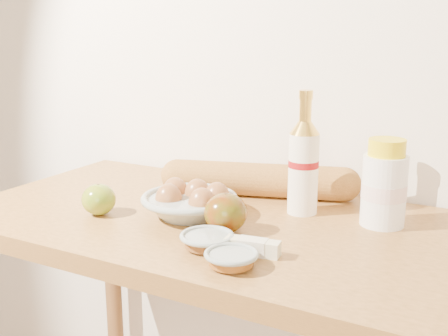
{
  "coord_description": "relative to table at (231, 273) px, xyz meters",
  "views": [
    {
      "loc": [
        0.53,
        0.18,
        1.3
      ],
      "look_at": [
        0.0,
        1.15,
        1.02
      ],
      "focal_mm": 45.0,
      "sensor_mm": 36.0,
      "label": 1
    }
  ],
  "objects": [
    {
      "name": "table",
      "position": [
        0.0,
        0.0,
        0.0
      ],
      "size": [
        1.2,
        0.6,
        0.9
      ],
      "color": "#AF7938",
      "rests_on": "ground"
    },
    {
      "name": "egg_bowl",
      "position": [
        -0.09,
        -0.02,
        0.15
      ],
      "size": [
        0.23,
        0.23,
        0.07
      ],
      "rotation": [
        0.0,
        0.0,
        0.1
      ],
      "color": "#94A29D",
      "rests_on": "table"
    },
    {
      "name": "apple_yellowgreen",
      "position": [
        -0.27,
        -0.11,
        0.16
      ],
      "size": [
        0.09,
        0.09,
        0.07
      ],
      "rotation": [
        0.0,
        0.0,
        -0.23
      ],
      "color": "olive",
      "rests_on": "table"
    },
    {
      "name": "sugar_bowl",
      "position": [
        0.04,
        -0.16,
        0.14
      ],
      "size": [
        0.13,
        0.13,
        0.03
      ],
      "rotation": [
        0.0,
        0.0,
        0.31
      ],
      "color": "#919E98",
      "rests_on": "table"
    },
    {
      "name": "cream_bottle",
      "position": [
        0.29,
        0.12,
        0.21
      ],
      "size": [
        0.11,
        0.11,
        0.18
      ],
      "rotation": [
        0.0,
        0.0,
        0.29
      ],
      "color": "white",
      "rests_on": "table"
    },
    {
      "name": "back_wall",
      "position": [
        0.0,
        0.33,
        0.52
      ],
      "size": [
        3.5,
        0.02,
        2.6
      ],
      "primitive_type": "cube",
      "color": "white",
      "rests_on": "ground"
    },
    {
      "name": "butter_stick",
      "position": [
        0.12,
        -0.15,
        0.14
      ],
      "size": [
        0.1,
        0.04,
        0.03
      ],
      "rotation": [
        0.0,
        0.0,
        0.13
      ],
      "color": "beige",
      "rests_on": "table"
    },
    {
      "name": "bourbon_bottle",
      "position": [
        0.12,
        0.12,
        0.23
      ],
      "size": [
        0.07,
        0.07,
        0.27
      ],
      "rotation": [
        0.0,
        0.0,
        0.09
      ],
      "color": "white",
      "rests_on": "table"
    },
    {
      "name": "apple_redgreen_right",
      "position": [
        0.03,
        -0.07,
        0.16
      ],
      "size": [
        0.11,
        0.11,
        0.08
      ],
      "rotation": [
        0.0,
        0.0,
        -0.34
      ],
      "color": "maroon",
      "rests_on": "table"
    },
    {
      "name": "baguette",
      "position": [
        -0.02,
        0.18,
        0.16
      ],
      "size": [
        0.49,
        0.22,
        0.08
      ],
      "rotation": [
        0.0,
        0.0,
        0.3
      ],
      "color": "#B47C37",
      "rests_on": "table"
    },
    {
      "name": "syrup_bowl",
      "position": [
        0.11,
        -0.21,
        0.14
      ],
      "size": [
        0.1,
        0.1,
        0.03
      ],
      "rotation": [
        0.0,
        0.0,
        0.02
      ],
      "color": "gray",
      "rests_on": "table"
    }
  ]
}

